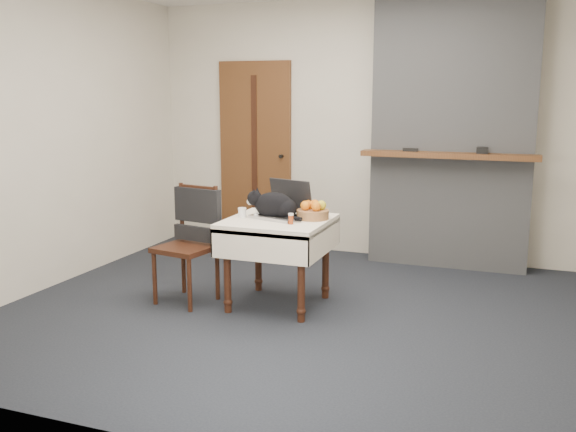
% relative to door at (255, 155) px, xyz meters
% --- Properties ---
extents(ground, '(4.50, 4.50, 0.00)m').
position_rel_door_xyz_m(ground, '(1.20, -1.97, -1.00)').
color(ground, black).
rests_on(ground, ground).
extents(room_shell, '(4.52, 4.01, 2.61)m').
position_rel_door_xyz_m(room_shell, '(1.20, -1.51, 0.76)').
color(room_shell, beige).
rests_on(room_shell, ground).
extents(door, '(0.82, 0.10, 2.00)m').
position_rel_door_xyz_m(door, '(0.00, 0.00, 0.00)').
color(door, brown).
rests_on(door, ground).
extents(chimney, '(1.62, 0.48, 2.60)m').
position_rel_door_xyz_m(chimney, '(2.10, -0.13, 0.30)').
color(chimney, gray).
rests_on(chimney, ground).
extents(side_table, '(0.78, 0.78, 0.70)m').
position_rel_door_xyz_m(side_table, '(1.00, -1.86, -0.41)').
color(side_table, '#35180E').
rests_on(side_table, ground).
extents(laptop, '(0.47, 0.44, 0.29)m').
position_rel_door_xyz_m(laptop, '(1.01, -1.76, -0.23)').
color(laptop, '#B7B7BC').
rests_on(laptop, side_table).
extents(cat, '(0.49, 0.21, 0.24)m').
position_rel_door_xyz_m(cat, '(0.96, -1.84, -0.20)').
color(cat, black).
rests_on(cat, side_table).
extents(cream_jar, '(0.07, 0.07, 0.08)m').
position_rel_door_xyz_m(cream_jar, '(0.70, -1.89, -0.26)').
color(cream_jar, white).
rests_on(cream_jar, side_table).
extents(pill_bottle, '(0.04, 0.04, 0.08)m').
position_rel_door_xyz_m(pill_bottle, '(1.16, -2.00, -0.26)').
color(pill_bottle, '#973612').
rests_on(pill_bottle, side_table).
extents(fruit_basket, '(0.25, 0.25, 0.14)m').
position_rel_door_xyz_m(fruit_basket, '(1.25, -1.75, -0.24)').
color(fruit_basket, '#A16840').
rests_on(fruit_basket, side_table).
extents(desk_clutter, '(0.13, 0.03, 0.01)m').
position_rel_door_xyz_m(desk_clutter, '(1.14, -1.84, -0.30)').
color(desk_clutter, black).
rests_on(desk_clutter, side_table).
extents(chair, '(0.49, 0.48, 0.94)m').
position_rel_door_xyz_m(chair, '(0.29, -1.95, -0.40)').
color(chair, '#35180E').
rests_on(chair, ground).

